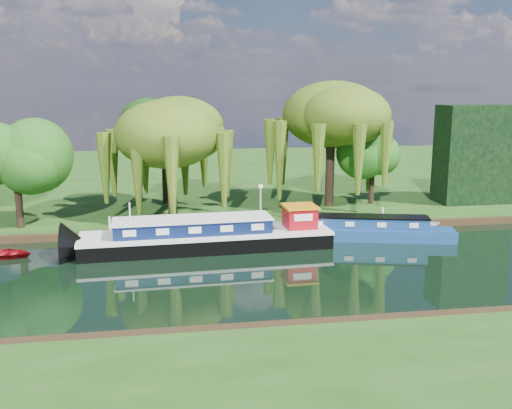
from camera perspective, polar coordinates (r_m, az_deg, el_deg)
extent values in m
plane|color=black|center=(31.59, 2.72, -6.48)|extent=(120.00, 120.00, 0.00)
cube|color=#194011|center=(64.41, -3.45, 2.99)|extent=(120.00, 52.00, 0.45)
cube|color=black|center=(35.53, -4.92, -3.82)|extent=(15.46, 4.15, 1.02)
cube|color=silver|center=(35.38, -4.94, -2.89)|extent=(15.55, 4.22, 0.19)
cube|color=#0C1941|center=(35.17, -6.33, -2.15)|extent=(9.60, 2.91, 0.81)
cube|color=silver|center=(35.06, -6.35, -1.43)|extent=(9.78, 3.09, 0.10)
cube|color=#9D0B13|center=(36.37, 4.40, -1.28)|extent=(1.96, 1.96, 1.28)
cube|color=orange|center=(36.22, 4.41, -0.19)|extent=(2.18, 2.18, 0.14)
cylinder|color=silver|center=(34.89, -12.48, -1.43)|extent=(0.09, 0.09, 2.04)
cube|color=navy|center=(38.33, 10.77, -2.94)|extent=(11.73, 4.77, 0.87)
cube|color=navy|center=(38.14, 10.82, -1.78)|extent=(8.23, 3.43, 0.73)
cube|color=black|center=(38.05, 10.84, -1.17)|extent=(8.35, 3.55, 0.10)
cube|color=silver|center=(37.23, 6.25, -1.91)|extent=(0.57, 0.19, 0.31)
cube|color=silver|center=(37.32, 9.37, -1.96)|extent=(0.57, 0.19, 0.31)
cube|color=silver|center=(37.52, 12.47, -2.01)|extent=(0.57, 0.19, 0.31)
cube|color=silver|center=(37.83, 15.52, -2.05)|extent=(0.57, 0.19, 0.31)
imported|color=#9D0B13|center=(36.82, -23.68, -4.84)|extent=(3.37, 2.71, 0.62)
imported|color=silver|center=(41.96, 16.81, -2.42)|extent=(2.43, 2.21, 1.10)
cylinder|color=black|center=(42.81, -8.40, 2.20)|extent=(0.64, 0.64, 4.93)
ellipsoid|color=#3B5111|center=(42.39, -8.54, 6.95)|extent=(6.88, 6.88, 4.44)
cylinder|color=black|center=(45.94, 7.40, 3.17)|extent=(0.77, 0.77, 5.42)
ellipsoid|color=#3B5111|center=(45.55, 7.53, 8.06)|extent=(7.41, 7.41, 4.79)
cylinder|color=black|center=(41.66, -22.73, 1.49)|extent=(0.44, 0.44, 5.39)
ellipsoid|color=#1F5114|center=(41.36, -22.96, 4.49)|extent=(4.41, 4.41, 4.41)
cylinder|color=black|center=(47.49, -9.08, 3.73)|extent=(0.49, 0.49, 5.98)
ellipsoid|color=black|center=(47.23, -9.18, 6.67)|extent=(4.78, 4.78, 4.78)
cylinder|color=black|center=(47.65, 11.54, 2.98)|extent=(0.39, 0.39, 4.84)
ellipsoid|color=#1F5114|center=(47.40, 11.63, 5.35)|extent=(3.87, 3.87, 3.87)
cube|color=black|center=(50.46, 21.03, 4.72)|extent=(6.00, 3.00, 8.00)
cylinder|color=silver|center=(41.28, 0.45, 0.06)|extent=(0.10, 0.10, 2.20)
sphere|color=white|center=(41.04, 0.46, 1.81)|extent=(0.36, 0.36, 0.36)
cylinder|color=silver|center=(38.99, -14.43, -1.90)|extent=(0.16, 0.16, 1.00)
cylinder|color=silver|center=(38.87, -5.59, -1.63)|extent=(0.16, 0.16, 1.00)
cylinder|color=silver|center=(39.88, 4.50, -1.27)|extent=(0.16, 0.16, 1.00)
cylinder|color=silver|center=(41.68, 12.55, -0.95)|extent=(0.16, 0.16, 1.00)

